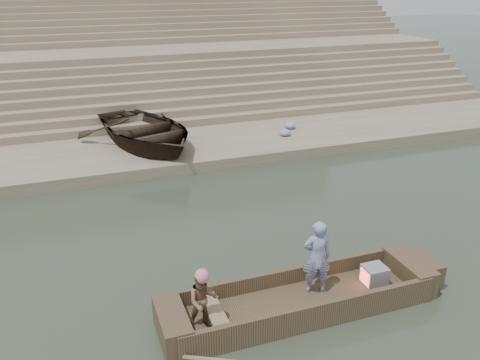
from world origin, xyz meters
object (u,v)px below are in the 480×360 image
main_rowboat (300,305)px  rowing_man (203,301)px  television (374,275)px  beached_rowboat (145,131)px  standing_man (317,257)px

main_rowboat → rowing_man: (-2.00, -0.11, 0.68)m
rowing_man → television: 3.69m
rowing_man → beached_rowboat: (0.70, 10.05, 0.16)m
television → beached_rowboat: size_ratio=0.09×
television → main_rowboat: bearing=180.0°
rowing_man → television: size_ratio=2.50×
standing_man → television: bearing=-175.4°
main_rowboat → beached_rowboat: 10.06m
main_rowboat → television: (1.67, 0.00, 0.31)m
standing_man → rowing_man: 2.45m
television → beached_rowboat: beached_rowboat is taller
standing_man → rowing_man: standing_man is taller
standing_man → beached_rowboat: (-1.71, 9.75, -0.05)m
main_rowboat → beached_rowboat: size_ratio=0.93×
main_rowboat → rowing_man: size_ratio=4.35×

